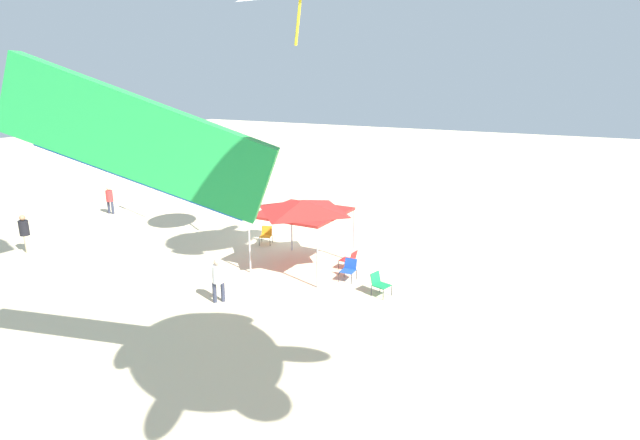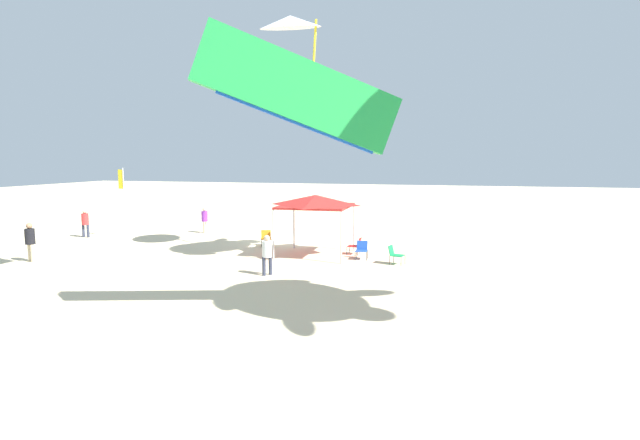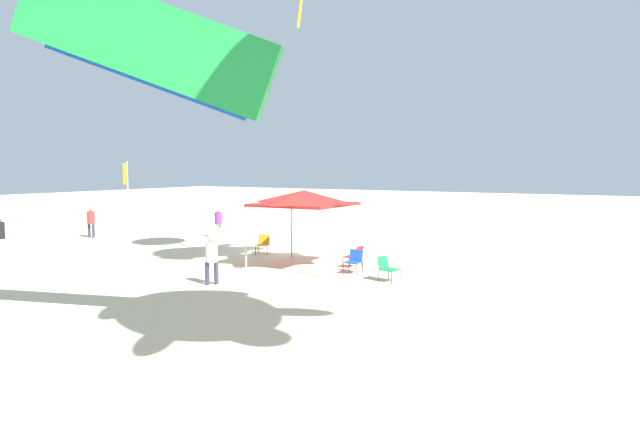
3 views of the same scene
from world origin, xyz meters
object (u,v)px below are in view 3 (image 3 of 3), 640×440
(canopy_tent, at_px, (304,198))
(person_by_tent, at_px, (218,220))
(folding_chair_near_cooler, at_px, (387,267))
(person_near_umbrella, at_px, (211,255))
(folding_chair_left_of_tent, at_px, (263,243))
(kite_parafoil_green, at_px, (147,42))
(folding_chair_facing_ocean, at_px, (355,255))
(folding_chair_right_of_tent, at_px, (354,260))
(banner_flag, at_px, (127,193))
(person_beachcomber, at_px, (91,220))

(canopy_tent, xyz_separation_m, person_by_tent, (8.53, -5.06, -1.66))
(folding_chair_near_cooler, xyz_separation_m, person_near_umbrella, (4.62, 3.37, 0.47))
(folding_chair_left_of_tent, xyz_separation_m, kite_parafoil_green, (-5.47, 11.43, 5.84))
(kite_parafoil_green, bearing_deg, canopy_tent, 76.09)
(canopy_tent, bearing_deg, folding_chair_left_of_tent, -28.84)
(canopy_tent, bearing_deg, folding_chair_facing_ocean, -158.43)
(folding_chair_facing_ocean, bearing_deg, folding_chair_right_of_tent, 27.24)
(canopy_tent, distance_m, person_near_umbrella, 4.73)
(folding_chair_left_of_tent, bearing_deg, kite_parafoil_green, -87.68)
(folding_chair_facing_ocean, xyz_separation_m, person_near_umbrella, (2.56, 5.09, 0.47))
(folding_chair_facing_ocean, bearing_deg, canopy_tent, -66.44)
(canopy_tent, xyz_separation_m, person_near_umbrella, (0.76, 4.38, -1.64))
(person_near_umbrella, height_order, kite_parafoil_green, kite_parafoil_green)
(folding_chair_near_cooler, bearing_deg, folding_chair_left_of_tent, 81.50)
(canopy_tent, distance_m, banner_flag, 12.30)
(canopy_tent, height_order, person_by_tent, canopy_tent)
(banner_flag, xyz_separation_m, person_near_umbrella, (-11.35, 6.54, -1.48))
(folding_chair_right_of_tent, distance_m, banner_flag, 14.71)
(person_by_tent, relative_size, kite_parafoil_green, 0.31)
(folding_chair_facing_ocean, height_order, folding_chair_near_cooler, same)
(canopy_tent, xyz_separation_m, folding_chair_right_of_tent, (-2.26, 0.27, -2.11))
(folding_chair_facing_ocean, xyz_separation_m, banner_flag, (13.91, -1.46, 1.95))
(folding_chair_right_of_tent, height_order, person_by_tent, person_by_tent)
(folding_chair_left_of_tent, bearing_deg, person_by_tent, 125.00)
(folding_chair_near_cooler, bearing_deg, kite_parafoil_green, -177.47)
(canopy_tent, distance_m, folding_chair_facing_ocean, 2.86)
(folding_chair_facing_ocean, bearing_deg, person_beachcomber, -91.46)
(folding_chair_facing_ocean, height_order, person_beachcomber, person_beachcomber)
(person_near_umbrella, bearing_deg, person_by_tent, -98.32)
(folding_chair_facing_ocean, relative_size, person_beachcomber, 0.50)
(person_near_umbrella, distance_m, kite_parafoil_green, 8.13)
(folding_chair_facing_ocean, bearing_deg, person_near_umbrella, -24.70)
(folding_chair_near_cooler, height_order, banner_flag, banner_flag)
(banner_flag, relative_size, person_beachcomber, 2.47)
(person_by_tent, height_order, person_near_umbrella, person_near_umbrella)
(folding_chair_facing_ocean, bearing_deg, folding_chair_near_cooler, 52.11)
(canopy_tent, distance_m, folding_chair_left_of_tent, 4.22)
(folding_chair_left_of_tent, relative_size, person_by_tent, 0.52)
(folding_chair_right_of_tent, distance_m, person_beachcomber, 16.79)
(folding_chair_near_cooler, xyz_separation_m, person_beachcomber, (18.27, -2.70, 0.49))
(folding_chair_facing_ocean, relative_size, banner_flag, 0.20)
(canopy_tent, xyz_separation_m, banner_flag, (12.11, -2.17, -0.16))
(canopy_tent, bearing_deg, folding_chair_near_cooler, 165.34)
(canopy_tent, relative_size, folding_chair_right_of_tent, 4.04)
(folding_chair_facing_ocean, xyz_separation_m, folding_chair_left_of_tent, (5.00, -1.05, 0.00))
(folding_chair_left_of_tent, distance_m, person_beachcomber, 11.22)
(folding_chair_right_of_tent, relative_size, banner_flag, 0.20)
(folding_chair_near_cooler, xyz_separation_m, kite_parafoil_green, (1.59, 8.66, 5.84))
(folding_chair_left_of_tent, xyz_separation_m, person_beachcomber, (11.20, 0.08, 0.49))
(folding_chair_near_cooler, distance_m, person_near_umbrella, 5.73)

